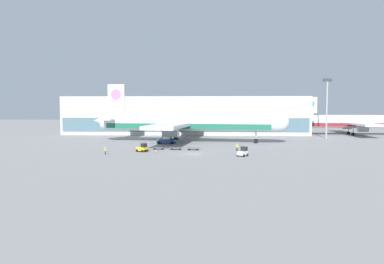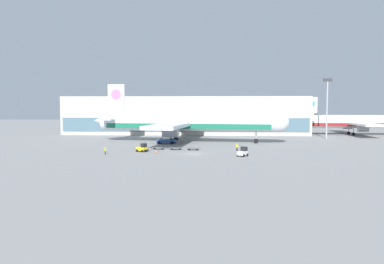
{
  "view_description": "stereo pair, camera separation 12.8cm",
  "coord_description": "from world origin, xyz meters",
  "px_view_note": "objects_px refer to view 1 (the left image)",
  "views": [
    {
      "loc": [
        4.32,
        -81.67,
        10.57
      ],
      "look_at": [
        -0.93,
        12.15,
        4.0
      ],
      "focal_mm": 35.0,
      "sensor_mm": 36.0,
      "label": 1
    },
    {
      "loc": [
        4.45,
        -81.66,
        10.57
      ],
      "look_at": [
        -0.93,
        12.15,
        4.0
      ],
      "focal_mm": 35.0,
      "sensor_mm": 36.0,
      "label": 2
    }
  ],
  "objects_px": {
    "baggage_tug_foreground": "(142,148)",
    "baggage_dolly_second": "(158,148)",
    "baggage_dolly_lead": "(142,148)",
    "scissor_lift_loader": "(166,137)",
    "traffic_cone_near": "(156,151)",
    "airplane_distant": "(359,122)",
    "baggage_tug_mid": "(243,152)",
    "airplane_main": "(185,122)",
    "light_mast": "(327,103)",
    "ground_crew_near": "(105,150)",
    "baggage_dolly_trail": "(193,148)",
    "ground_crew_far": "(237,147)",
    "baggage_dolly_third": "(176,148)"
  },
  "relations": [
    {
      "from": "baggage_dolly_trail",
      "to": "traffic_cone_near",
      "type": "xyz_separation_m",
      "value": [
        -7.97,
        -6.32,
        -0.02
      ]
    },
    {
      "from": "scissor_lift_loader",
      "to": "baggage_tug_mid",
      "type": "height_order",
      "value": "scissor_lift_loader"
    },
    {
      "from": "scissor_lift_loader",
      "to": "baggage_tug_mid",
      "type": "bearing_deg",
      "value": -45.29
    },
    {
      "from": "traffic_cone_near",
      "to": "baggage_tug_foreground",
      "type": "bearing_deg",
      "value": 148.49
    },
    {
      "from": "baggage_tug_foreground",
      "to": "baggage_dolly_lead",
      "type": "relative_size",
      "value": 0.75
    },
    {
      "from": "baggage_tug_foreground",
      "to": "baggage_dolly_second",
      "type": "xyz_separation_m",
      "value": [
        2.99,
        5.16,
        -0.49
      ]
    },
    {
      "from": "baggage_dolly_second",
      "to": "ground_crew_near",
      "type": "relative_size",
      "value": 2.19
    },
    {
      "from": "airplane_main",
      "to": "baggage_dolly_third",
      "type": "bearing_deg",
      "value": -85.18
    },
    {
      "from": "airplane_distant",
      "to": "baggage_dolly_second",
      "type": "xyz_separation_m",
      "value": [
        -66.1,
        -48.58,
        -4.34
      ]
    },
    {
      "from": "airplane_distant",
      "to": "baggage_dolly_trail",
      "type": "bearing_deg",
      "value": -137.49
    },
    {
      "from": "light_mast",
      "to": "traffic_cone_near",
      "type": "height_order",
      "value": "light_mast"
    },
    {
      "from": "airplane_main",
      "to": "baggage_dolly_lead",
      "type": "bearing_deg",
      "value": -107.91
    },
    {
      "from": "baggage_dolly_second",
      "to": "traffic_cone_near",
      "type": "distance_m",
      "value": 7.35
    },
    {
      "from": "airplane_main",
      "to": "baggage_dolly_lead",
      "type": "relative_size",
      "value": 15.41
    },
    {
      "from": "baggage_dolly_third",
      "to": "ground_crew_far",
      "type": "height_order",
      "value": "ground_crew_far"
    },
    {
      "from": "baggage_dolly_trail",
      "to": "scissor_lift_loader",
      "type": "bearing_deg",
      "value": 124.96
    },
    {
      "from": "airplane_distant",
      "to": "ground_crew_far",
      "type": "xyz_separation_m",
      "value": [
        -47.17,
        -50.93,
        -3.67
      ]
    },
    {
      "from": "airplane_distant",
      "to": "baggage_tug_mid",
      "type": "bearing_deg",
      "value": -125.98
    },
    {
      "from": "baggage_tug_mid",
      "to": "baggage_dolly_lead",
      "type": "xyz_separation_m",
      "value": [
        -23.58,
        11.01,
        -0.49
      ]
    },
    {
      "from": "ground_crew_near",
      "to": "airplane_main",
      "type": "bearing_deg",
      "value": -57.57
    },
    {
      "from": "airplane_distant",
      "to": "ground_crew_near",
      "type": "height_order",
      "value": "airplane_distant"
    },
    {
      "from": "scissor_lift_loader",
      "to": "baggage_dolly_second",
      "type": "xyz_separation_m",
      "value": [
        -0.28,
        -13.62,
        -1.43
      ]
    },
    {
      "from": "airplane_distant",
      "to": "ground_crew_near",
      "type": "bearing_deg",
      "value": -140.35
    },
    {
      "from": "baggage_tug_foreground",
      "to": "baggage_tug_mid",
      "type": "xyz_separation_m",
      "value": [
        22.57,
        -6.33,
        0.0
      ]
    },
    {
      "from": "airplane_main",
      "to": "scissor_lift_loader",
      "type": "relative_size",
      "value": 10.47
    },
    {
      "from": "baggage_dolly_lead",
      "to": "ground_crew_near",
      "type": "distance_m",
      "value": 11.84
    },
    {
      "from": "airplane_distant",
      "to": "baggage_tug_foreground",
      "type": "relative_size",
      "value": 16.71
    },
    {
      "from": "baggage_tug_mid",
      "to": "baggage_dolly_trail",
      "type": "bearing_deg",
      "value": 79.96
    },
    {
      "from": "airplane_main",
      "to": "ground_crew_far",
      "type": "relative_size",
      "value": 32.38
    },
    {
      "from": "baggage_dolly_lead",
      "to": "baggage_dolly_trail",
      "type": "relative_size",
      "value": 1.0
    },
    {
      "from": "airplane_distant",
      "to": "light_mast",
      "type": "bearing_deg",
      "value": -133.81
    },
    {
      "from": "scissor_lift_loader",
      "to": "baggage_tug_mid",
      "type": "relative_size",
      "value": 1.97
    },
    {
      "from": "baggage_tug_mid",
      "to": "baggage_dolly_lead",
      "type": "distance_m",
      "value": 26.03
    },
    {
      "from": "baggage_dolly_lead",
      "to": "baggage_tug_mid",
      "type": "bearing_deg",
      "value": -19.44
    },
    {
      "from": "ground_crew_near",
      "to": "baggage_tug_mid",
      "type": "bearing_deg",
      "value": -122.09
    },
    {
      "from": "ground_crew_far",
      "to": "traffic_cone_near",
      "type": "height_order",
      "value": "ground_crew_far"
    },
    {
      "from": "scissor_lift_loader",
      "to": "baggage_dolly_second",
      "type": "height_order",
      "value": "scissor_lift_loader"
    },
    {
      "from": "baggage_tug_foreground",
      "to": "baggage_dolly_second",
      "type": "relative_size",
      "value": 0.75
    },
    {
      "from": "ground_crew_near",
      "to": "ground_crew_far",
      "type": "height_order",
      "value": "ground_crew_far"
    },
    {
      "from": "baggage_tug_foreground",
      "to": "airplane_main",
      "type": "bearing_deg",
      "value": 100.84
    },
    {
      "from": "light_mast",
      "to": "baggage_dolly_trail",
      "type": "xyz_separation_m",
      "value": [
        -41.29,
        -33.62,
        -11.04
      ]
    },
    {
      "from": "baggage_tug_mid",
      "to": "baggage_dolly_lead",
      "type": "bearing_deg",
      "value": 98.41
    },
    {
      "from": "baggage_dolly_trail",
      "to": "baggage_tug_foreground",
      "type": "bearing_deg",
      "value": -154.56
    },
    {
      "from": "airplane_main",
      "to": "baggage_dolly_second",
      "type": "relative_size",
      "value": 15.41
    },
    {
      "from": "baggage_dolly_trail",
      "to": "ground_crew_near",
      "type": "height_order",
      "value": "ground_crew_near"
    },
    {
      "from": "light_mast",
      "to": "baggage_tug_foreground",
      "type": "xyz_separation_m",
      "value": [
        -52.79,
        -37.77,
        -10.55
      ]
    },
    {
      "from": "airplane_distant",
      "to": "ground_crew_near",
      "type": "distance_m",
      "value": 96.54
    },
    {
      "from": "baggage_dolly_second",
      "to": "scissor_lift_loader",
      "type": "bearing_deg",
      "value": 94.4
    },
    {
      "from": "ground_crew_far",
      "to": "scissor_lift_loader",
      "type": "bearing_deg",
      "value": 107.28
    },
    {
      "from": "baggage_tug_foreground",
      "to": "baggage_tug_mid",
      "type": "distance_m",
      "value": 23.44
    }
  ]
}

